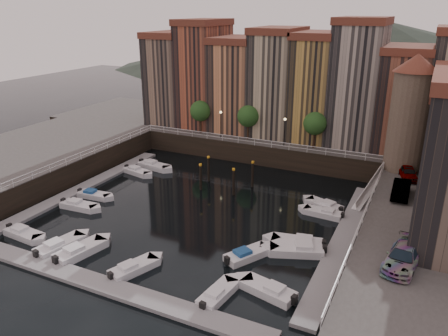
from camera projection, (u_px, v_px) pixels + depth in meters
The scene contains 32 objects.
ground at pixel (202, 207), 50.30m from camera, with size 200.00×200.00×0.00m, color black.
quay_far at pixel (277, 138), 71.78m from camera, with size 80.00×20.00×3.00m, color black.
quay_left at pixel (14, 165), 59.46m from camera, with size 20.00×36.00×3.00m, color black.
dock_left at pixel (87, 185), 55.97m from camera, with size 2.00×28.00×0.35m, color gray.
dock_right at pixel (342, 240), 42.81m from camera, with size 2.00×28.00×0.35m, color gray.
dock_near at pixel (104, 285), 35.85m from camera, with size 30.00×2.00×0.35m, color gray.
mountains at pixel (369, 53), 139.93m from camera, with size 145.00×100.00×18.00m.
far_terrace at pixel (295, 84), 65.05m from camera, with size 48.70×10.30×17.50m.
corner_tower at pixel (410, 112), 50.92m from camera, with size 5.20×5.20×13.80m.
promenade_trees at pixel (252, 117), 63.96m from camera, with size 21.20×3.20×5.20m.
street_lamps at pixel (252, 123), 63.22m from camera, with size 10.36×0.36×4.18m.
railings at pixel (221, 163), 53.12m from camera, with size 36.08×34.04×0.52m.
gangway at pixel (371, 186), 51.15m from camera, with size 2.78×8.32×3.73m.
mooring_pilings at pixel (224, 176), 55.08m from camera, with size 6.31×4.07×3.78m.
boat_left_0 at pixel (23, 234), 43.64m from camera, with size 4.72×2.02×1.07m.
boat_left_1 at pixel (78, 205), 49.87m from camera, with size 4.68×1.97×1.06m.
boat_left_2 at pixel (94, 195), 52.78m from camera, with size 4.38×1.87×0.99m.
boat_left_3 at pixel (137, 171), 60.30m from camera, with size 4.62×2.48×1.04m.
boat_left_4 at pixel (154, 166), 62.31m from camera, with size 5.21×2.48×1.17m.
boat_right_0 at pixel (269, 290), 34.84m from camera, with size 4.99×2.78×1.12m.
boat_right_1 at pixel (298, 250), 40.59m from camera, with size 5.32×3.51×1.20m.
boat_right_2 at pixel (298, 243), 41.87m from camera, with size 5.29×2.72×1.18m.
boat_right_3 at pixel (324, 213), 48.07m from camera, with size 4.50×1.90×1.02m.
boat_right_4 at pixel (325, 205), 49.93m from camera, with size 4.64×3.09×1.05m.
boat_near_0 at pixel (59, 245), 41.40m from camera, with size 2.76×5.19×1.16m.
boat_near_1 at pixel (80, 251), 40.47m from camera, with size 2.93×5.41×1.21m.
boat_near_2 at pixel (133, 268), 37.86m from camera, with size 3.13×4.74×1.07m.
boat_near_3 at pixel (218, 294), 34.48m from camera, with size 2.11×4.50×1.01m.
car_a at pixel (408, 173), 50.12m from camera, with size 1.68×4.17×1.42m, color gray.
car_b at pixel (401, 190), 45.30m from camera, with size 1.69×4.86×1.60m, color gray.
car_c at pixel (403, 258), 33.03m from camera, with size 2.23×5.48×1.59m, color gray.
boat_extra_103 at pixel (247, 255), 39.91m from camera, with size 3.67×4.69×1.08m.
Camera 1 is at (22.05, -40.05, 21.59)m, focal length 35.00 mm.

